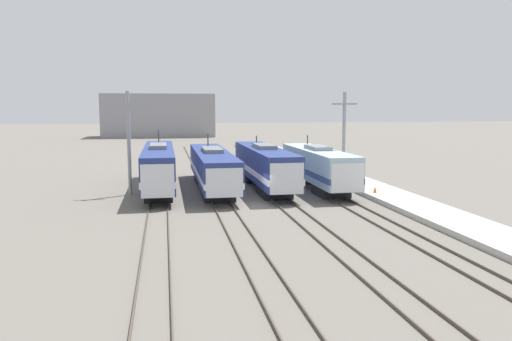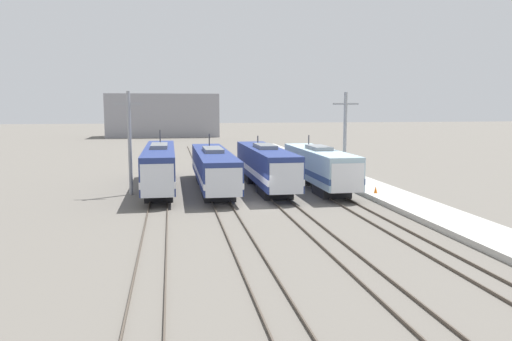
{
  "view_description": "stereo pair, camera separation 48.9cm",
  "coord_description": "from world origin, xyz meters",
  "px_view_note": "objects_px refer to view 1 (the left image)",
  "views": [
    {
      "loc": [
        -6.9,
        -38.43,
        7.84
      ],
      "look_at": [
        0.43,
        1.48,
        2.62
      ],
      "focal_mm": 35.0,
      "sensor_mm": 36.0,
      "label": 1
    },
    {
      "loc": [
        -6.41,
        -38.51,
        7.84
      ],
      "look_at": [
        0.43,
        1.48,
        2.62
      ],
      "focal_mm": 35.0,
      "sensor_mm": 36.0,
      "label": 2
    }
  ],
  "objects_px": {
    "locomotive_center_right": "(265,166)",
    "catenary_tower_right": "(344,138)",
    "locomotive_center_left": "(213,168)",
    "locomotive_far_left": "(159,167)",
    "traffic_cone": "(375,189)",
    "locomotive_far_right": "(319,167)",
    "catenary_tower_left": "(129,141)"
  },
  "relations": [
    {
      "from": "locomotive_center_right",
      "to": "catenary_tower_right",
      "type": "relative_size",
      "value": 2.0
    },
    {
      "from": "locomotive_far_left",
      "to": "locomotive_center_left",
      "type": "distance_m",
      "value": 5.02
    },
    {
      "from": "locomotive_center_left",
      "to": "locomotive_far_right",
      "type": "relative_size",
      "value": 1.23
    },
    {
      "from": "locomotive_far_right",
      "to": "catenary_tower_left",
      "type": "relative_size",
      "value": 1.76
    },
    {
      "from": "locomotive_center_right",
      "to": "catenary_tower_right",
      "type": "bearing_deg",
      "value": -8.2
    },
    {
      "from": "catenary_tower_left",
      "to": "traffic_cone",
      "type": "height_order",
      "value": "catenary_tower_left"
    },
    {
      "from": "catenary_tower_left",
      "to": "traffic_cone",
      "type": "bearing_deg",
      "value": -13.8
    },
    {
      "from": "catenary_tower_left",
      "to": "catenary_tower_right",
      "type": "xyz_separation_m",
      "value": [
        19.95,
        0.0,
        0.0
      ]
    },
    {
      "from": "traffic_cone",
      "to": "locomotive_far_left",
      "type": "bearing_deg",
      "value": 159.35
    },
    {
      "from": "locomotive_far_left",
      "to": "locomotive_far_right",
      "type": "relative_size",
      "value": 1.2
    },
    {
      "from": "catenary_tower_right",
      "to": "locomotive_center_right",
      "type": "bearing_deg",
      "value": 171.8
    },
    {
      "from": "locomotive_center_left",
      "to": "traffic_cone",
      "type": "xyz_separation_m",
      "value": [
        13.47,
        -6.54,
        -1.34
      ]
    },
    {
      "from": "locomotive_center_left",
      "to": "locomotive_far_left",
      "type": "bearing_deg",
      "value": 175.22
    },
    {
      "from": "traffic_cone",
      "to": "catenary_tower_left",
      "type": "bearing_deg",
      "value": 166.2
    },
    {
      "from": "locomotive_far_right",
      "to": "traffic_cone",
      "type": "relative_size",
      "value": 26.84
    },
    {
      "from": "locomotive_center_left",
      "to": "traffic_cone",
      "type": "relative_size",
      "value": 32.88
    },
    {
      "from": "catenary_tower_right",
      "to": "catenary_tower_left",
      "type": "bearing_deg",
      "value": 180.0
    },
    {
      "from": "locomotive_center_right",
      "to": "catenary_tower_left",
      "type": "xyz_separation_m",
      "value": [
        -12.51,
        -1.07,
        2.63
      ]
    },
    {
      "from": "locomotive_far_left",
      "to": "traffic_cone",
      "type": "distance_m",
      "value": 19.79
    },
    {
      "from": "locomotive_center_right",
      "to": "locomotive_far_right",
      "type": "relative_size",
      "value": 1.14
    },
    {
      "from": "catenary_tower_right",
      "to": "locomotive_far_left",
      "type": "bearing_deg",
      "value": 174.09
    },
    {
      "from": "locomotive_far_left",
      "to": "locomotive_far_right",
      "type": "distance_m",
      "value": 15.11
    },
    {
      "from": "locomotive_far_left",
      "to": "catenary_tower_right",
      "type": "distance_m",
      "value": 17.71
    },
    {
      "from": "locomotive_center_right",
      "to": "locomotive_far_right",
      "type": "distance_m",
      "value": 5.14
    },
    {
      "from": "locomotive_far_left",
      "to": "locomotive_center_left",
      "type": "xyz_separation_m",
      "value": [
        5.0,
        -0.42,
        -0.18
      ]
    },
    {
      "from": "locomotive_center_left",
      "to": "locomotive_far_right",
      "type": "bearing_deg",
      "value": -8.53
    },
    {
      "from": "locomotive_far_left",
      "to": "locomotive_center_right",
      "type": "distance_m",
      "value": 10.02
    },
    {
      "from": "catenary_tower_right",
      "to": "locomotive_center_left",
      "type": "bearing_deg",
      "value": 173.63
    },
    {
      "from": "catenary_tower_right",
      "to": "locomotive_far_right",
      "type": "bearing_deg",
      "value": -177.39
    },
    {
      "from": "catenary_tower_left",
      "to": "catenary_tower_right",
      "type": "relative_size",
      "value": 1.0
    },
    {
      "from": "locomotive_far_left",
      "to": "catenary_tower_right",
      "type": "bearing_deg",
      "value": -5.91
    },
    {
      "from": "locomotive_center_right",
      "to": "locomotive_center_left",
      "type": "bearing_deg",
      "value": 176.39
    }
  ]
}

